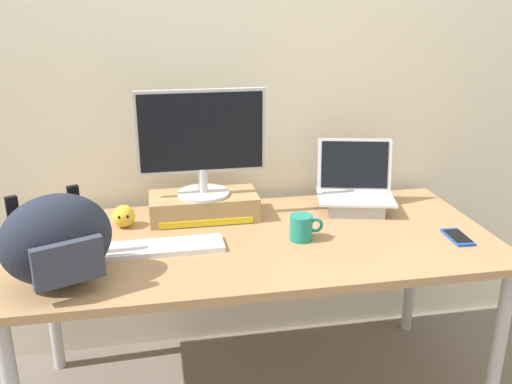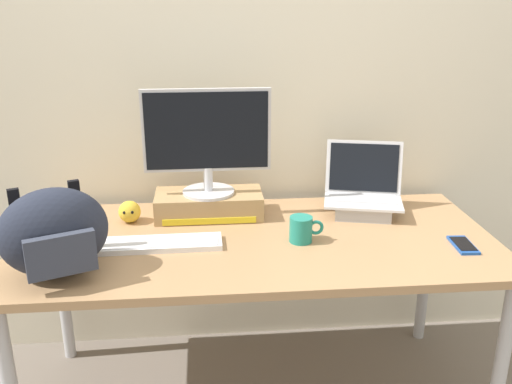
{
  "view_description": "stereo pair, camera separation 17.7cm",
  "coord_description": "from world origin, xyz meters",
  "px_view_note": "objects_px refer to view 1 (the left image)",
  "views": [
    {
      "loc": [
        -0.35,
        -1.87,
        1.56
      ],
      "look_at": [
        0.0,
        0.0,
        0.89
      ],
      "focal_mm": 39.15,
      "sensor_mm": 36.0,
      "label": 1
    },
    {
      "loc": [
        -0.17,
        -1.89,
        1.56
      ],
      "look_at": [
        0.0,
        0.0,
        0.89
      ],
      "focal_mm": 39.15,
      "sensor_mm": 36.0,
      "label": 2
    }
  ],
  "objects_px": {
    "coffee_mug": "(302,228)",
    "cell_phone": "(458,237)",
    "desktop_monitor": "(202,141)",
    "external_keyboard": "(160,247)",
    "open_laptop": "(355,196)",
    "toner_box_yellow": "(204,206)",
    "plush_toy": "(124,216)",
    "messenger_backpack": "(57,240)"
  },
  "relations": [
    {
      "from": "messenger_backpack",
      "to": "cell_phone",
      "type": "height_order",
      "value": "messenger_backpack"
    },
    {
      "from": "toner_box_yellow",
      "to": "coffee_mug",
      "type": "distance_m",
      "value": 0.44
    },
    {
      "from": "toner_box_yellow",
      "to": "desktop_monitor",
      "type": "xyz_separation_m",
      "value": [
        -0.0,
        -0.0,
        0.27
      ]
    },
    {
      "from": "open_laptop",
      "to": "plush_toy",
      "type": "xyz_separation_m",
      "value": [
        -0.94,
        -0.01,
        -0.01
      ]
    },
    {
      "from": "desktop_monitor",
      "to": "messenger_backpack",
      "type": "height_order",
      "value": "desktop_monitor"
    },
    {
      "from": "desktop_monitor",
      "to": "messenger_backpack",
      "type": "distance_m",
      "value": 0.69
    },
    {
      "from": "messenger_backpack",
      "to": "plush_toy",
      "type": "bearing_deg",
      "value": 44.62
    },
    {
      "from": "coffee_mug",
      "to": "desktop_monitor",
      "type": "bearing_deg",
      "value": 139.5
    },
    {
      "from": "open_laptop",
      "to": "coffee_mug",
      "type": "height_order",
      "value": "open_laptop"
    },
    {
      "from": "toner_box_yellow",
      "to": "coffee_mug",
      "type": "height_order",
      "value": "toner_box_yellow"
    },
    {
      "from": "desktop_monitor",
      "to": "external_keyboard",
      "type": "distance_m",
      "value": 0.46
    },
    {
      "from": "messenger_backpack",
      "to": "external_keyboard",
      "type": "bearing_deg",
      "value": 7.37
    },
    {
      "from": "external_keyboard",
      "to": "open_laptop",
      "type": "bearing_deg",
      "value": 16.62
    },
    {
      "from": "coffee_mug",
      "to": "external_keyboard",
      "type": "bearing_deg",
      "value": 179.73
    },
    {
      "from": "messenger_backpack",
      "to": "cell_phone",
      "type": "distance_m",
      "value": 1.4
    },
    {
      "from": "open_laptop",
      "to": "external_keyboard",
      "type": "relative_size",
      "value": 0.79
    },
    {
      "from": "plush_toy",
      "to": "toner_box_yellow",
      "type": "bearing_deg",
      "value": 7.17
    },
    {
      "from": "toner_box_yellow",
      "to": "open_laptop",
      "type": "bearing_deg",
      "value": -2.31
    },
    {
      "from": "open_laptop",
      "to": "desktop_monitor",
      "type": "bearing_deg",
      "value": -168.91
    },
    {
      "from": "coffee_mug",
      "to": "plush_toy",
      "type": "height_order",
      "value": "coffee_mug"
    },
    {
      "from": "toner_box_yellow",
      "to": "desktop_monitor",
      "type": "bearing_deg",
      "value": -90.29
    },
    {
      "from": "cell_phone",
      "to": "plush_toy",
      "type": "bearing_deg",
      "value": 167.53
    },
    {
      "from": "open_laptop",
      "to": "external_keyboard",
      "type": "distance_m",
      "value": 0.86
    },
    {
      "from": "cell_phone",
      "to": "desktop_monitor",
      "type": "bearing_deg",
      "value": 160.38
    },
    {
      "from": "desktop_monitor",
      "to": "plush_toy",
      "type": "distance_m",
      "value": 0.42
    },
    {
      "from": "open_laptop",
      "to": "coffee_mug",
      "type": "distance_m",
      "value": 0.4
    },
    {
      "from": "desktop_monitor",
      "to": "cell_phone",
      "type": "bearing_deg",
      "value": -22.67
    },
    {
      "from": "plush_toy",
      "to": "external_keyboard",
      "type": "bearing_deg",
      "value": -61.91
    },
    {
      "from": "toner_box_yellow",
      "to": "cell_phone",
      "type": "height_order",
      "value": "toner_box_yellow"
    },
    {
      "from": "plush_toy",
      "to": "desktop_monitor",
      "type": "bearing_deg",
      "value": 6.97
    },
    {
      "from": "desktop_monitor",
      "to": "cell_phone",
      "type": "relative_size",
      "value": 3.29
    },
    {
      "from": "open_laptop",
      "to": "coffee_mug",
      "type": "xyz_separation_m",
      "value": [
        -0.3,
        -0.26,
        -0.01
      ]
    },
    {
      "from": "toner_box_yellow",
      "to": "plush_toy",
      "type": "relative_size",
      "value": 4.92
    },
    {
      "from": "messenger_backpack",
      "to": "cell_phone",
      "type": "xyz_separation_m",
      "value": [
        1.4,
        0.08,
        -0.14
      ]
    },
    {
      "from": "desktop_monitor",
      "to": "external_keyboard",
      "type": "relative_size",
      "value": 1.11
    },
    {
      "from": "coffee_mug",
      "to": "plush_toy",
      "type": "xyz_separation_m",
      "value": [
        -0.65,
        0.25,
        -0.0
      ]
    },
    {
      "from": "messenger_backpack",
      "to": "cell_phone",
      "type": "bearing_deg",
      "value": -19.2
    },
    {
      "from": "desktop_monitor",
      "to": "plush_toy",
      "type": "xyz_separation_m",
      "value": [
        -0.31,
        -0.04,
        -0.27
      ]
    },
    {
      "from": "desktop_monitor",
      "to": "open_laptop",
      "type": "height_order",
      "value": "desktop_monitor"
    },
    {
      "from": "cell_phone",
      "to": "open_laptop",
      "type": "bearing_deg",
      "value": 130.62
    },
    {
      "from": "coffee_mug",
      "to": "cell_phone",
      "type": "relative_size",
      "value": 0.83
    },
    {
      "from": "toner_box_yellow",
      "to": "cell_phone",
      "type": "relative_size",
      "value": 2.84
    }
  ]
}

